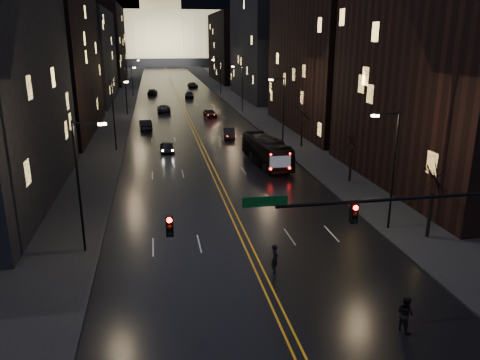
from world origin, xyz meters
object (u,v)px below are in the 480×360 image
pedestrian_b (405,314)px  oncoming_car_b (145,125)px  pedestrian_a (275,259)px  receding_car_a (229,133)px  bus (267,151)px  oncoming_car_a (167,147)px  traffic_signal (398,219)px

pedestrian_b → oncoming_car_b: bearing=-5.1°
pedestrian_a → receding_car_a: bearing=13.1°
bus → pedestrian_a: bearing=-107.9°
oncoming_car_a → traffic_signal: bearing=103.5°
traffic_signal → oncoming_car_a: 40.08m
bus → oncoming_car_a: 13.64m
traffic_signal → pedestrian_b: size_ratio=9.18×
pedestrian_b → bus: bearing=-19.5°
traffic_signal → oncoming_car_a: size_ratio=4.12×
traffic_signal → receding_car_a: bearing=91.8°
bus → oncoming_car_b: 27.68m
oncoming_car_a → oncoming_car_b: oncoming_car_b is taller
bus → pedestrian_a: 26.05m
oncoming_car_b → pedestrian_b: 57.88m
oncoming_car_a → pedestrian_a: 33.87m
receding_car_a → pedestrian_b: bearing=-82.2°
receding_car_a → pedestrian_b: size_ratio=2.41×
pedestrian_a → pedestrian_b: (4.77, -7.00, 0.02)m
traffic_signal → pedestrian_a: (-5.01, 5.00, -4.18)m
oncoming_car_a → pedestrian_b: bearing=102.4°
bus → receding_car_a: (-1.96, 14.95, -0.80)m
traffic_signal → oncoming_car_a: (-10.51, 38.43, -4.39)m
bus → pedestrian_b: bearing=-96.9°
oncoming_car_b → oncoming_car_a: bearing=95.3°
oncoming_car_a → receding_car_a: size_ratio=0.93×
traffic_signal → bus: 30.66m
oncoming_car_a → pedestrian_a: bearing=97.5°
receding_car_a → pedestrian_a: pedestrian_a is taller
bus → pedestrian_b: (-0.77, -32.44, -0.61)m
oncoming_car_b → pedestrian_b: size_ratio=2.68×
pedestrian_b → pedestrian_a: bearing=16.1°
pedestrian_a → pedestrian_b: bearing=-127.6°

